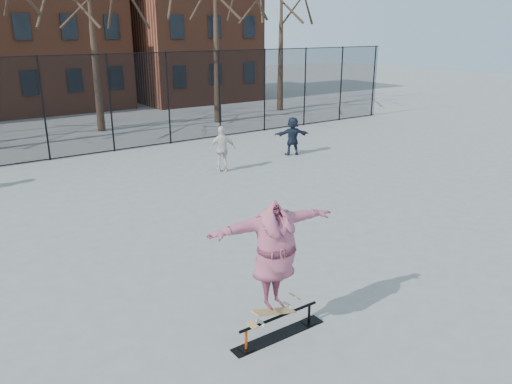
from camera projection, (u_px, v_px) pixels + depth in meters
ground at (280, 281)px, 10.24m from camera, size 100.00×100.00×0.00m
skate_rail at (279, 328)px, 8.38m from camera, size 1.79×0.27×0.39m
skateboard at (274, 315)px, 8.23m from camera, size 0.88×0.21×0.10m
skater at (275, 262)px, 7.92m from camera, size 2.29×0.81×1.83m
bystander_white at (222, 149)px, 17.82m from camera, size 1.05×0.72×1.65m
bystander_navy at (292, 136)px, 20.20m from camera, size 1.51×0.98×1.56m
fence at (80, 105)px, 19.71m from camera, size 34.03×0.07×4.00m
rowhouses at (19, 8)px, 28.97m from camera, size 29.00×7.00×13.00m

